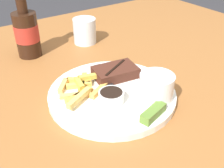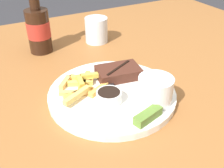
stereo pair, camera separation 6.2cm
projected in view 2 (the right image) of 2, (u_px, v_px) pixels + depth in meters
name	position (u px, v px, depth m)	size (l,w,h in m)	color
dining_table	(112.00, 115.00, 0.67)	(1.58, 1.30, 0.72)	#935B2D
dinner_plate	(112.00, 94.00, 0.64)	(0.31, 0.31, 0.02)	white
steak_portion	(118.00, 72.00, 0.68)	(0.12, 0.09, 0.03)	#472319
fries_pile	(81.00, 85.00, 0.64)	(0.14, 0.12, 0.02)	#E4BB5B
coleslaw_cup	(155.00, 89.00, 0.58)	(0.08, 0.08, 0.06)	white
dipping_sauce_cup	(109.00, 96.00, 0.59)	(0.06, 0.06, 0.03)	silver
pickle_spear	(148.00, 116.00, 0.54)	(0.07, 0.04, 0.02)	#567A2D
fork_utensil	(78.00, 94.00, 0.62)	(0.13, 0.05, 0.00)	#B7B7BC
knife_utensil	(108.00, 81.00, 0.66)	(0.07, 0.16, 0.01)	#B7B7BC
beer_bottle	(38.00, 28.00, 0.82)	(0.07, 0.07, 0.22)	black
drinking_glass	(96.00, 30.00, 0.90)	(0.08, 0.08, 0.09)	silver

